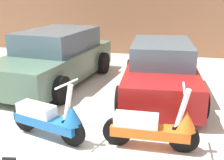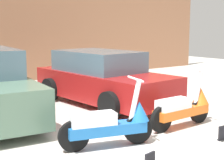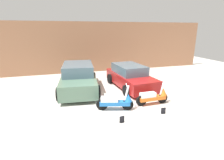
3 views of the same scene
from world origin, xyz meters
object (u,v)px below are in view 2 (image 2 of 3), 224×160
(scooter_front_right, at_px, (184,107))
(scooter_front_left, at_px, (111,123))
(car_rear_center, at_px, (102,79))
(placard_near_right_scooter, at_px, (223,134))

(scooter_front_right, bearing_deg, scooter_front_left, -178.76)
(scooter_front_left, bearing_deg, car_rear_center, 73.52)
(scooter_front_right, height_order, placard_near_right_scooter, scooter_front_right)
(placard_near_right_scooter, bearing_deg, scooter_front_right, 85.24)
(car_rear_center, relative_size, placard_near_right_scooter, 15.57)
(scooter_front_left, distance_m, car_rear_center, 3.27)
(scooter_front_left, distance_m, placard_near_right_scooter, 1.98)
(car_rear_center, height_order, placard_near_right_scooter, car_rear_center)
(scooter_front_left, distance_m, scooter_front_right, 1.83)
(scooter_front_right, distance_m, placard_near_right_scooter, 1.01)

